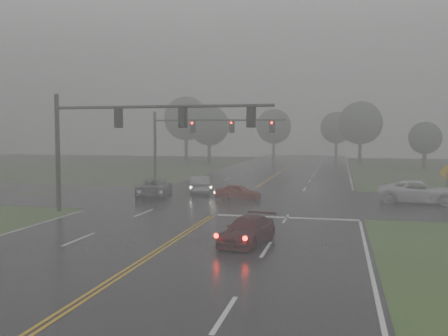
% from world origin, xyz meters
% --- Properties ---
extents(ground, '(180.00, 180.00, 0.00)m').
position_xyz_m(ground, '(0.00, 0.00, 0.00)').
color(ground, '#344E21').
rests_on(ground, ground).
extents(main_road, '(18.00, 160.00, 0.02)m').
position_xyz_m(main_road, '(0.00, 20.00, 0.00)').
color(main_road, black).
rests_on(main_road, ground).
extents(cross_street, '(120.00, 14.00, 0.02)m').
position_xyz_m(cross_street, '(0.00, 22.00, 0.00)').
color(cross_street, black).
rests_on(cross_street, ground).
extents(stop_bar, '(8.50, 0.50, 0.01)m').
position_xyz_m(stop_bar, '(4.50, 14.40, 0.00)').
color(stop_bar, silver).
rests_on(stop_bar, ground).
extents(sedan_maroon, '(2.45, 4.45, 1.22)m').
position_xyz_m(sedan_maroon, '(3.50, 6.94, 0.00)').
color(sedan_maroon, '#3B0A10').
rests_on(sedan_maroon, ground).
extents(sedan_red, '(3.63, 1.67, 1.20)m').
position_xyz_m(sedan_red, '(0.08, 21.59, 0.00)').
color(sedan_red, maroon).
rests_on(sedan_red, ground).
extents(sedan_silver, '(2.93, 4.72, 1.47)m').
position_xyz_m(sedan_silver, '(-3.94, 24.98, 0.00)').
color(sedan_silver, gray).
rests_on(sedan_silver, ground).
extents(car_grey, '(3.60, 5.73, 1.48)m').
position_xyz_m(car_grey, '(-6.87, 22.17, 0.00)').
color(car_grey, '#55585D').
rests_on(car_grey, ground).
extents(pickup_white, '(6.17, 3.53, 1.62)m').
position_xyz_m(pickup_white, '(13.25, 22.76, 0.00)').
color(pickup_white, silver).
rests_on(pickup_white, ground).
extents(signal_gantry_near, '(14.19, 0.33, 7.59)m').
position_xyz_m(signal_gantry_near, '(-5.81, 13.63, 5.35)').
color(signal_gantry_near, black).
rests_on(signal_gantry_near, ground).
extents(signal_gantry_far, '(12.98, 0.36, 7.16)m').
position_xyz_m(signal_gantry_far, '(-6.18, 31.02, 5.04)').
color(signal_gantry_far, black).
rests_on(signal_gantry_far, ground).
extents(sign_diamond_east, '(1.15, 0.15, 2.78)m').
position_xyz_m(sign_diamond_east, '(15.26, 24.02, 1.87)').
color(sign_diamond_east, black).
rests_on(sign_diamond_east, ground).
extents(tree_nw_a, '(6.49, 6.49, 9.54)m').
position_xyz_m(tree_nw_a, '(-13.26, 63.48, 6.27)').
color(tree_nw_a, '#332921').
rests_on(tree_nw_a, ground).
extents(tree_ne_a, '(6.92, 6.92, 10.16)m').
position_xyz_m(tree_ne_a, '(10.69, 67.57, 6.68)').
color(tree_ne_a, '#332921').
rests_on(tree_ne_a, ground).
extents(tree_n_mid, '(6.55, 6.55, 9.62)m').
position_xyz_m(tree_n_mid, '(-4.63, 78.18, 6.33)').
color(tree_n_mid, '#332921').
rests_on(tree_n_mid, ground).
extents(tree_e_near, '(4.55, 4.55, 6.68)m').
position_xyz_m(tree_e_near, '(19.17, 59.44, 4.38)').
color(tree_e_near, '#332921').
rests_on(tree_e_near, ground).
extents(tree_nw_b, '(7.98, 7.98, 11.72)m').
position_xyz_m(tree_nw_b, '(-19.76, 71.60, 7.71)').
color(tree_nw_b, '#332921').
rests_on(tree_nw_b, ground).
extents(tree_n_far, '(6.37, 6.37, 9.35)m').
position_xyz_m(tree_n_far, '(6.80, 86.75, 6.15)').
color(tree_n_far, '#332921').
rests_on(tree_n_far, ground).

